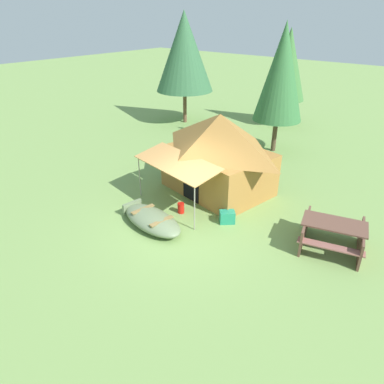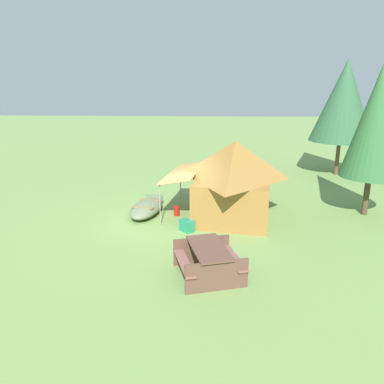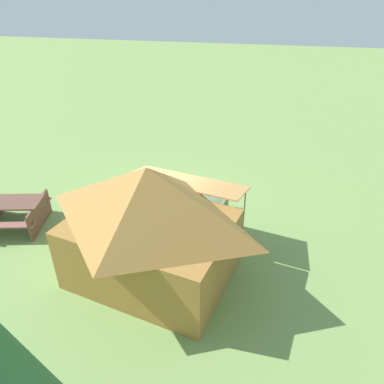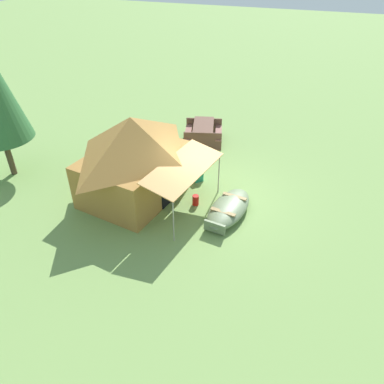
# 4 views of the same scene
# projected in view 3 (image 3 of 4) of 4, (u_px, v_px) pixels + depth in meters

# --- Properties ---
(ground_plane) EXTENTS (80.00, 80.00, 0.00)m
(ground_plane) POSITION_uv_depth(u_px,v_px,m) (160.00, 213.00, 10.47)
(ground_plane) COLOR #779A51
(beached_rowboat) EXTENTS (2.40, 1.34, 0.43)m
(beached_rowboat) POSITION_uv_depth(u_px,v_px,m) (192.00, 198.00, 10.77)
(beached_rowboat) COLOR #697A57
(beached_rowboat) RESTS_ON ground_plane
(canvas_cabin_tent) EXTENTS (4.06, 4.29, 2.75)m
(canvas_cabin_tent) POSITION_uv_depth(u_px,v_px,m) (150.00, 223.00, 7.51)
(canvas_cabin_tent) COLOR #A37134
(canvas_cabin_tent) RESTS_ON ground_plane
(picnic_table) EXTENTS (1.97, 1.91, 0.79)m
(picnic_table) POSITION_uv_depth(u_px,v_px,m) (13.00, 211.00, 9.67)
(picnic_table) COLOR brown
(picnic_table) RESTS_ON ground_plane
(cooler_box) EXTENTS (0.54, 0.53, 0.38)m
(cooler_box) POSITION_uv_depth(u_px,v_px,m) (122.00, 221.00, 9.79)
(cooler_box) COLOR #238C68
(cooler_box) RESTS_ON ground_plane
(fuel_can) EXTENTS (0.22, 0.22, 0.34)m
(fuel_can) POSITION_uv_depth(u_px,v_px,m) (177.00, 219.00, 9.87)
(fuel_can) COLOR red
(fuel_can) RESTS_ON ground_plane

